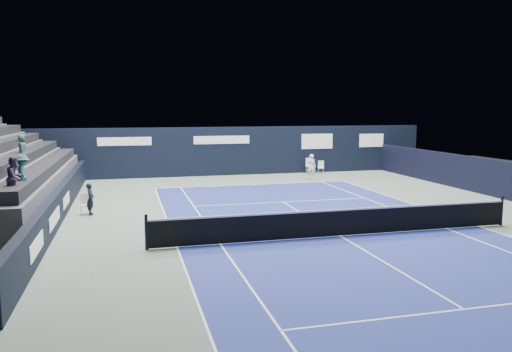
% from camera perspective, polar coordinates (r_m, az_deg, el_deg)
% --- Properties ---
extents(ground, '(48.00, 48.00, 0.00)m').
position_cam_1_polar(ground, '(18.98, 7.15, -5.38)').
color(ground, '#54645B').
rests_on(ground, ground).
extents(court_surface, '(10.97, 23.77, 0.01)m').
position_cam_1_polar(court_surface, '(17.19, 9.63, -6.80)').
color(court_surface, navy).
rests_on(court_surface, ground).
extents(enclosure_wall_right, '(0.30, 22.00, 1.80)m').
position_cam_1_polar(enclosure_wall_right, '(27.59, 24.65, -0.03)').
color(enclosure_wall_right, black).
rests_on(enclosure_wall_right, ground).
extents(folding_chair_back_a, '(0.56, 0.58, 1.05)m').
position_cam_1_polar(folding_chair_back_a, '(33.21, 6.10, 1.48)').
color(folding_chair_back_a, white).
rests_on(folding_chair_back_a, ground).
extents(folding_chair_back_b, '(0.49, 0.49, 0.86)m').
position_cam_1_polar(folding_chair_back_b, '(33.20, 7.43, 1.10)').
color(folding_chair_back_b, silver).
rests_on(folding_chair_back_b, ground).
extents(line_judge_chair, '(0.38, 0.37, 0.81)m').
position_cam_1_polar(line_judge_chair, '(21.50, -19.03, -2.94)').
color(line_judge_chair, silver).
rests_on(line_judge_chair, ground).
extents(line_judge, '(0.33, 0.49, 1.30)m').
position_cam_1_polar(line_judge, '(21.25, -18.39, -2.53)').
color(line_judge, black).
rests_on(line_judge, ground).
extents(court_markings, '(11.03, 23.83, 0.00)m').
position_cam_1_polar(court_markings, '(17.19, 9.63, -6.78)').
color(court_markings, white).
rests_on(court_markings, court_surface).
extents(tennis_net, '(12.90, 0.10, 1.10)m').
position_cam_1_polar(tennis_net, '(17.07, 9.67, -5.16)').
color(tennis_net, black).
rests_on(tennis_net, ground).
extents(back_sponsor_wall, '(26.00, 0.63, 3.10)m').
position_cam_1_polar(back_sponsor_wall, '(32.51, -2.28, 2.90)').
color(back_sponsor_wall, black).
rests_on(back_sponsor_wall, ground).
extents(side_barrier_left, '(0.33, 22.00, 1.20)m').
position_cam_1_polar(side_barrier_left, '(21.60, -21.30, -2.63)').
color(side_barrier_left, black).
rests_on(side_barrier_left, ground).
extents(tennis_player, '(0.65, 0.89, 1.52)m').
position_cam_1_polar(tennis_player, '(30.75, 6.35, 1.10)').
color(tennis_player, white).
rests_on(tennis_player, ground).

